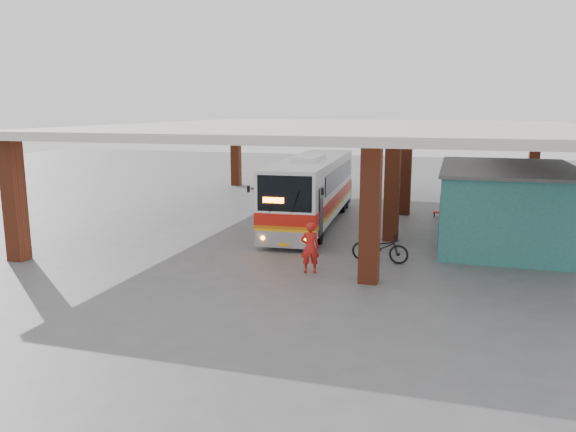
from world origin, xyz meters
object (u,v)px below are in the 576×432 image
Objects in this scene: motorcycle at (380,247)px; pedestrian at (310,247)px; red_chair at (440,209)px; coach_bus at (312,190)px.

pedestrian reaches higher than motorcycle.
pedestrian reaches higher than red_chair.
coach_bus is at bearing 39.38° from motorcycle.
coach_bus is 13.04× the size of red_chair.
coach_bus is 6.84m from red_chair.
red_chair is at bearing -6.00° from motorcycle.
pedestrian is 11.89m from red_chair.
motorcycle is 9.43m from red_chair.
pedestrian is 1.96× the size of red_chair.
pedestrian is at bearing -79.81° from coach_bus.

